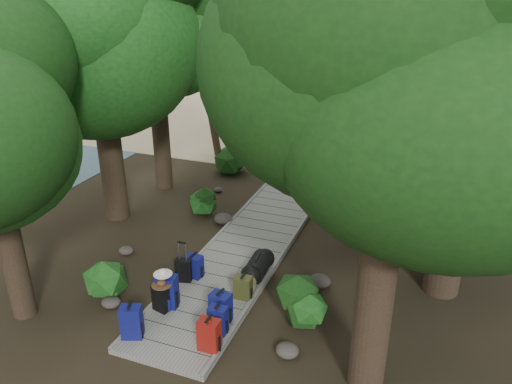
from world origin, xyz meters
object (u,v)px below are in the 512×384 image
at_px(duffel_right_khaki, 249,280).
at_px(backpack_left_b, 161,297).
at_px(suitcase_on_boardwalk, 184,270).
at_px(sun_lounger, 417,142).
at_px(backpack_right_d, 243,286).
at_px(duffel_right_black, 258,266).
at_px(backpack_left_c, 167,289).
at_px(backpack_right_b, 218,318).
at_px(backpack_right_c, 221,306).
at_px(lone_suitcase_on_sand, 331,145).
at_px(backpack_left_d, 194,265).
at_px(backpack_right_a, 209,333).
at_px(backpack_left_a, 131,320).
at_px(kayak, 267,120).

bearing_deg(duffel_right_khaki, backpack_left_b, -147.20).
height_order(suitcase_on_boardwalk, sun_lounger, suitcase_on_boardwalk).
xyz_separation_m(backpack_right_d, duffel_right_black, (-0.01, 0.92, -0.04)).
xyz_separation_m(backpack_left_c, backpack_right_b, (1.36, -0.40, -0.08)).
relative_size(backpack_left_c, suitcase_on_boardwalk, 1.44).
bearing_deg(backpack_right_d, backpack_right_c, -99.94).
distance_m(backpack_left_b, lone_suitcase_on_sand, 11.44).
bearing_deg(backpack_left_d, suitcase_on_boardwalk, -109.99).
relative_size(duffel_right_black, suitcase_on_boardwalk, 1.40).
bearing_deg(backpack_right_a, duffel_right_khaki, 90.91).
height_order(backpack_right_b, suitcase_on_boardwalk, backpack_right_b).
bearing_deg(duffel_right_khaki, backpack_right_a, -100.75).
relative_size(backpack_left_a, duffel_right_khaki, 1.37).
relative_size(backpack_right_c, duffel_right_khaki, 1.28).
bearing_deg(duffel_right_black, duffel_right_khaki, -96.18).
bearing_deg(backpack_right_a, suitcase_on_boardwalk, 129.29).
bearing_deg(backpack_right_d, duffel_right_black, 88.26).
relative_size(backpack_right_a, lone_suitcase_on_sand, 1.11).
relative_size(backpack_left_b, backpack_right_b, 0.99).
distance_m(backpack_left_a, backpack_left_c, 1.11).
bearing_deg(backpack_left_a, backpack_left_b, 63.45).
bearing_deg(suitcase_on_boardwalk, duffel_right_khaki, -3.89).
xyz_separation_m(backpack_right_b, backpack_right_d, (0.02, 1.23, -0.04)).
xyz_separation_m(duffel_right_khaki, lone_suitcase_on_sand, (-0.49, 10.01, 0.04)).
relative_size(duffel_right_khaki, lone_suitcase_on_sand, 0.85).
distance_m(backpack_right_c, duffel_right_khaki, 1.29).
relative_size(backpack_right_a, kayak, 0.20).
relative_size(backpack_right_b, kayak, 0.19).
xyz_separation_m(backpack_left_b, backpack_right_c, (1.30, 0.12, 0.03)).
relative_size(backpack_right_d, duffel_right_khaki, 1.04).
height_order(backpack_left_a, suitcase_on_boardwalk, backpack_left_a).
height_order(backpack_right_a, backpack_right_b, backpack_right_a).
bearing_deg(kayak, backpack_right_c, -74.02).
height_order(backpack_left_c, duffel_right_khaki, backpack_left_c).
bearing_deg(backpack_right_b, duffel_right_khaki, 89.89).
xyz_separation_m(backpack_left_b, backpack_right_a, (1.45, -0.72, 0.04)).
height_order(suitcase_on_boardwalk, kayak, suitcase_on_boardwalk).
distance_m(backpack_left_b, backpack_right_c, 1.30).
relative_size(duffel_right_black, kayak, 0.22).
bearing_deg(kayak, backpack_left_b, -78.99).
height_order(backpack_left_a, kayak, backpack_left_a).
bearing_deg(backpack_right_d, backpack_left_b, -146.74).
bearing_deg(backpack_right_b, backpack_right_a, -84.64).
xyz_separation_m(backpack_right_a, duffel_right_khaki, (-0.06, 2.12, -0.17)).
height_order(backpack_left_b, backpack_right_d, backpack_left_b).
distance_m(backpack_left_b, duffel_right_black, 2.39).
bearing_deg(kayak, backpack_left_c, -78.71).
height_order(backpack_right_b, duffel_right_black, backpack_right_b).
xyz_separation_m(backpack_right_a, suitcase_on_boardwalk, (-1.54, 1.83, -0.08)).
bearing_deg(backpack_right_b, backpack_left_c, 163.23).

